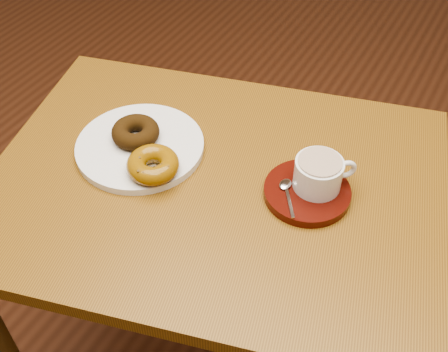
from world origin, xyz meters
The scene contains 7 objects.
cafe_table centered at (-0.18, 0.19, 0.68)m, with size 0.99×0.84×0.81m.
donut_plate centered at (-0.35, 0.19, 0.81)m, with size 0.25×0.25×0.02m, color silver.
donut_cinnamon centered at (-0.37, 0.20, 0.84)m, with size 0.10×0.10×0.03m, color #311E09.
donut_caramel centered at (-0.28, 0.14, 0.84)m, with size 0.14×0.14×0.04m.
saucer centered at (-0.01, 0.24, 0.81)m, with size 0.16×0.16×0.02m, color #3B0D08.
coffee_cup centered at (0.00, 0.25, 0.85)m, with size 0.10×0.09×0.06m.
teaspoon centered at (-0.05, 0.22, 0.83)m, with size 0.06×0.08×0.01m.
Camera 1 is at (0.20, -0.45, 1.57)m, focal length 45.00 mm.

